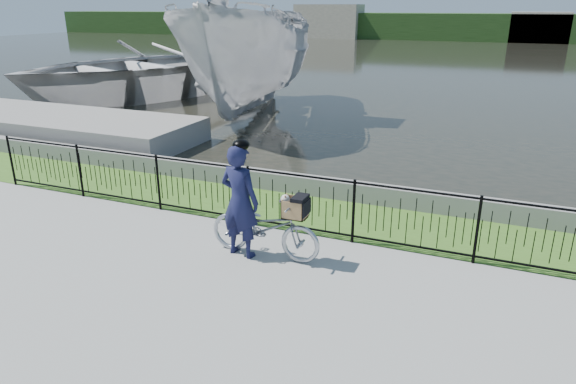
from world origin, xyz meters
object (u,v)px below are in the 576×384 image
at_px(dock, 48,125).
at_px(cyclist, 240,200).
at_px(boat_near, 252,57).
at_px(boat_far, 142,69).
at_px(bicycle_rig, 265,227).

distance_m(dock, cyclist, 10.70).
distance_m(boat_near, boat_far, 7.06).
xyz_separation_m(bicycle_rig, cyclist, (-0.39, -0.11, 0.45)).
distance_m(dock, boat_near, 7.18).
distance_m(cyclist, boat_near, 11.35).
bearing_deg(cyclist, boat_near, 115.15).
bearing_deg(boat_near, cyclist, -64.85).
bearing_deg(boat_near, boat_far, 161.49).
relative_size(cyclist, boat_near, 0.17).
relative_size(bicycle_rig, cyclist, 0.97).
xyz_separation_m(cyclist, boat_near, (-4.80, 10.22, 1.18)).
xyz_separation_m(cyclist, boat_far, (-11.43, 12.44, 0.24)).
bearing_deg(cyclist, dock, 151.89).
xyz_separation_m(dock, boat_far, (-2.01, 7.41, 0.86)).
relative_size(dock, boat_near, 0.89).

